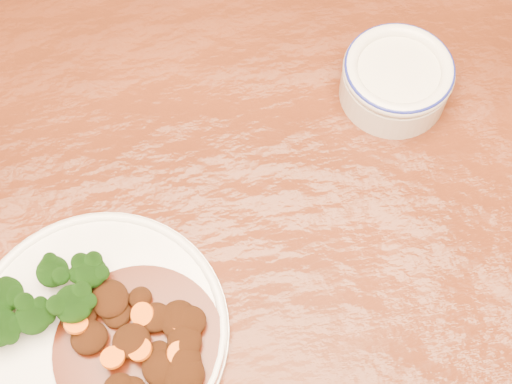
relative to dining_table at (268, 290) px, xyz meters
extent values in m
cube|color=#5B2410|center=(0.00, 0.00, 0.06)|extent=(1.59, 1.06, 0.04)
cylinder|color=white|center=(-0.20, -0.02, 0.09)|extent=(0.28, 0.28, 0.01)
torus|color=white|center=(-0.20, -0.02, 0.09)|extent=(0.28, 0.28, 0.01)
cylinder|color=olive|center=(-0.26, 0.00, 0.10)|extent=(0.01, 0.01, 0.02)
ellipsoid|color=black|center=(-0.26, 0.00, 0.12)|extent=(0.04, 0.04, 0.03)
cylinder|color=olive|center=(-0.23, 0.05, 0.10)|extent=(0.01, 0.01, 0.02)
ellipsoid|color=black|center=(-0.23, 0.05, 0.12)|extent=(0.04, 0.04, 0.03)
cylinder|color=olive|center=(-0.21, 0.00, 0.10)|extent=(0.01, 0.01, 0.02)
ellipsoid|color=black|center=(-0.21, 0.00, 0.12)|extent=(0.04, 0.04, 0.03)
cylinder|color=olive|center=(-0.29, 0.00, 0.10)|extent=(0.01, 0.01, 0.02)
cylinder|color=olive|center=(-0.19, 0.03, 0.10)|extent=(0.01, 0.01, 0.02)
ellipsoid|color=black|center=(-0.19, 0.03, 0.12)|extent=(0.04, 0.04, 0.03)
cylinder|color=olive|center=(-0.28, 0.03, 0.10)|extent=(0.01, 0.01, 0.02)
ellipsoid|color=black|center=(-0.28, 0.03, 0.12)|extent=(0.04, 0.04, 0.03)
cylinder|color=#4E1608|center=(-0.16, -0.05, 0.09)|extent=(0.18, 0.18, 0.00)
ellipsoid|color=black|center=(-0.14, -0.08, 0.11)|extent=(0.04, 0.04, 0.02)
ellipsoid|color=black|center=(-0.16, -0.05, 0.10)|extent=(0.02, 0.02, 0.01)
ellipsoid|color=black|center=(-0.12, -0.08, 0.11)|extent=(0.04, 0.04, 0.02)
ellipsoid|color=black|center=(-0.21, 0.00, 0.11)|extent=(0.04, 0.04, 0.02)
ellipsoid|color=black|center=(-0.14, -0.07, 0.10)|extent=(0.03, 0.03, 0.01)
ellipsoid|color=black|center=(-0.21, -0.02, 0.10)|extent=(0.03, 0.03, 0.01)
ellipsoid|color=black|center=(-0.18, -0.01, 0.10)|extent=(0.03, 0.03, 0.02)
ellipsoid|color=black|center=(-0.11, -0.06, 0.11)|extent=(0.04, 0.04, 0.02)
ellipsoid|color=black|center=(-0.21, -0.03, 0.11)|extent=(0.04, 0.04, 0.02)
ellipsoid|color=black|center=(-0.10, -0.04, 0.11)|extent=(0.04, 0.03, 0.02)
ellipsoid|color=black|center=(-0.14, -0.03, 0.11)|extent=(0.03, 0.03, 0.02)
ellipsoid|color=black|center=(-0.11, -0.04, 0.11)|extent=(0.04, 0.05, 0.02)
ellipsoid|color=black|center=(-0.15, 0.00, 0.10)|extent=(0.03, 0.02, 0.01)
ellipsoid|color=black|center=(-0.12, -0.10, 0.11)|extent=(0.04, 0.04, 0.02)
ellipsoid|color=black|center=(-0.18, 0.00, 0.11)|extent=(0.04, 0.04, 0.02)
ellipsoid|color=black|center=(-0.20, -0.03, 0.10)|extent=(0.02, 0.02, 0.01)
ellipsoid|color=black|center=(-0.12, -0.10, 0.11)|extent=(0.04, 0.04, 0.02)
ellipsoid|color=black|center=(-0.16, -0.05, 0.11)|extent=(0.04, 0.04, 0.02)
ellipsoid|color=black|center=(-0.12, -0.09, 0.10)|extent=(0.04, 0.03, 0.02)
cylinder|color=#EF5A0D|center=(-0.16, -0.06, 0.11)|extent=(0.04, 0.04, 0.01)
cylinder|color=#EF5A0D|center=(-0.19, -0.06, 0.12)|extent=(0.03, 0.03, 0.01)
cylinder|color=#EF5A0D|center=(-0.22, -0.02, 0.12)|extent=(0.03, 0.03, 0.02)
cylinder|color=#EF5A0D|center=(-0.12, -0.08, 0.11)|extent=(0.03, 0.03, 0.02)
cylinder|color=#EF5A0D|center=(-0.15, -0.02, 0.11)|extent=(0.04, 0.04, 0.01)
cylinder|color=#EF5A0D|center=(-0.11, -0.04, 0.11)|extent=(0.03, 0.03, 0.01)
cylinder|color=silver|center=(0.22, 0.18, 0.10)|extent=(0.14, 0.14, 0.04)
cylinder|color=silver|center=(0.22, 0.18, 0.13)|extent=(0.10, 0.10, 0.01)
torus|color=silver|center=(0.22, 0.18, 0.13)|extent=(0.14, 0.14, 0.02)
torus|color=navy|center=(0.22, 0.18, 0.14)|extent=(0.13, 0.13, 0.01)
camera|label=1|loc=(-0.09, -0.27, 0.84)|focal=50.00mm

